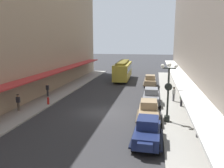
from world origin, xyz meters
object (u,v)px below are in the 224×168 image
(pedestrian_0, at_px, (18,102))
(pedestrian_4, at_px, (174,94))
(parked_car_0, at_px, (150,81))
(pedestrian_3, at_px, (198,126))
(lamp_post_with_clock, at_px, (168,90))
(parked_car_2, at_px, (147,131))
(parked_car_3, at_px, (149,111))
(fire_hydrant, at_px, (48,101))
(streetcar, at_px, (123,70))
(parked_car_1, at_px, (151,96))
(pedestrian_1, at_px, (47,90))
(pedestrian_2, at_px, (182,99))

(pedestrian_0, bearing_deg, pedestrian_4, 23.08)
(parked_car_0, bearing_deg, pedestrian_3, -78.38)
(lamp_post_with_clock, distance_m, pedestrian_3, 4.17)
(pedestrian_4, bearing_deg, lamp_post_with_clock, -98.59)
(parked_car_2, bearing_deg, pedestrian_4, 77.28)
(parked_car_3, distance_m, fire_hydrant, 11.50)
(lamp_post_with_clock, bearing_deg, pedestrian_4, 81.41)
(parked_car_0, bearing_deg, parked_car_2, -89.07)
(streetcar, xyz_separation_m, pedestrian_4, (8.03, -14.12, -0.89))
(lamp_post_with_clock, bearing_deg, parked_car_2, -108.96)
(parked_car_3, relative_size, pedestrian_0, 2.57)
(parked_car_1, distance_m, lamp_post_with_clock, 6.23)
(parked_car_2, distance_m, fire_hydrant, 13.54)
(pedestrian_3, relative_size, pedestrian_4, 1.00)
(parked_car_1, height_order, parked_car_2, same)
(fire_hydrant, distance_m, pedestrian_1, 3.88)
(streetcar, bearing_deg, lamp_post_with_clock, -71.80)
(parked_car_3, xyz_separation_m, pedestrian_1, (-12.91, 6.27, 0.05))
(parked_car_1, bearing_deg, pedestrian_4, 28.15)
(lamp_post_with_clock, height_order, pedestrian_3, lamp_post_with_clock)
(pedestrian_2, bearing_deg, parked_car_2, -108.94)
(pedestrian_1, relative_size, pedestrian_2, 1.00)
(parked_car_2, height_order, pedestrian_0, parked_car_2)
(fire_hydrant, bearing_deg, streetcar, 72.25)
(parked_car_3, relative_size, pedestrian_1, 2.62)
(parked_car_2, bearing_deg, pedestrian_0, 159.65)
(parked_car_0, xyz_separation_m, streetcar, (-5.09, 5.02, 0.96))
(parked_car_2, distance_m, pedestrian_3, 3.89)
(parked_car_0, xyz_separation_m, pedestrian_4, (2.94, -9.10, 0.07))
(fire_hydrant, height_order, pedestrian_2, pedestrian_2)
(parked_car_2, relative_size, pedestrian_0, 2.58)
(parked_car_1, distance_m, pedestrian_3, 9.42)
(parked_car_2, bearing_deg, pedestrian_3, 21.95)
(pedestrian_0, bearing_deg, pedestrian_1, 88.93)
(parked_car_1, xyz_separation_m, pedestrian_4, (2.57, 1.37, 0.07))
(parked_car_0, height_order, pedestrian_1, parked_car_0)
(parked_car_1, relative_size, pedestrian_0, 2.56)
(pedestrian_3, bearing_deg, pedestrian_2, 92.36)
(pedestrian_0, xyz_separation_m, pedestrian_3, (16.70, -3.40, 0.00))
(parked_car_1, relative_size, parked_car_3, 0.99)
(fire_hydrant, bearing_deg, parked_car_0, 50.22)
(lamp_post_with_clock, bearing_deg, parked_car_1, 104.78)
(pedestrian_4, bearing_deg, parked_car_2, -102.72)
(parked_car_0, relative_size, lamp_post_with_clock, 0.83)
(parked_car_2, xyz_separation_m, parked_car_3, (-0.07, 4.75, 0.00))
(parked_car_2, height_order, lamp_post_with_clock, lamp_post_with_clock)
(parked_car_3, bearing_deg, lamp_post_with_clock, -9.39)
(parked_car_0, height_order, fire_hydrant, parked_car_0)
(streetcar, distance_m, pedestrian_1, 16.51)
(parked_car_3, relative_size, pedestrian_3, 2.57)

